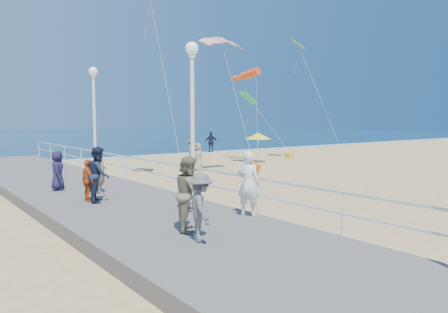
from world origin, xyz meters
TOP-DOWN VIEW (x-y plane):
  - ground at (0.00, 0.00)m, footprint 160.00×160.00m
  - surf_line at (0.00, 20.50)m, footprint 160.00×1.20m
  - boardwalk at (-7.50, 0.00)m, footprint 5.00×44.00m
  - railing at (-5.05, 0.00)m, footprint 0.05×42.00m
  - lamp_post_mid at (-5.35, 0.00)m, footprint 0.44×0.44m
  - lamp_post_far at (-5.35, 9.00)m, footprint 0.44×0.44m
  - woman_holding_toddler at (-5.40, -2.98)m, footprint 0.69×0.81m
  - toddler_held at (-5.25, -2.83)m, footprint 0.46×0.50m
  - spectator_1 at (-7.61, -3.34)m, footprint 1.08×1.14m
  - spectator_2 at (-7.95, -4.32)m, footprint 0.90×1.15m
  - spectator_3 at (-8.30, 1.87)m, footprint 0.35×0.84m
  - spectator_4 at (-8.42, 4.87)m, footprint 0.72×0.87m
  - spectator_5 at (-6.40, -1.30)m, footprint 1.22×1.46m
  - spectator_6 at (-7.31, 3.24)m, footprint 0.60×0.71m
  - spectator_7 at (-8.01, 1.65)m, footprint 1.03×1.12m
  - beach_walker_a at (5.30, 16.67)m, footprint 1.08×1.13m
  - beach_walker_b at (9.71, 20.09)m, footprint 1.22×0.96m
  - beach_walker_c at (1.22, 9.56)m, footprint 0.75×0.95m
  - box_kite at (2.60, 6.00)m, footprint 0.80×0.88m
  - beach_umbrella at (7.34, 10.98)m, footprint 1.90×1.90m
  - beach_chair_left at (10.09, 15.03)m, footprint 0.55×0.55m
  - beach_chair_right at (11.63, 12.06)m, footprint 0.55×0.55m
  - kite_parafoil at (1.33, 7.19)m, footprint 2.64×0.94m
  - kite_windsock at (7.23, 11.71)m, footprint 0.99×2.56m
  - kite_diamond_multi at (10.90, 10.58)m, footprint 1.76×1.73m
  - kite_diamond_green at (6.26, 10.80)m, footprint 1.36×1.55m

SIDE VIEW (x-z plane):
  - ground at x=0.00m, z-range 0.00..0.00m
  - surf_line at x=0.00m, z-range 0.01..0.05m
  - boardwalk at x=-7.50m, z-range 0.00..0.40m
  - beach_chair_left at x=10.09m, z-range 0.00..0.40m
  - beach_chair_right at x=11.63m, z-range 0.00..0.40m
  - box_kite at x=2.60m, z-range -0.07..0.67m
  - beach_walker_a at x=5.30m, z-range 0.00..1.54m
  - beach_walker_c at x=1.22m, z-range 0.00..1.69m
  - beach_walker_b at x=9.71m, z-range 0.00..1.93m
  - spectator_3 at x=-8.30m, z-range 0.40..1.82m
  - spectator_4 at x=-8.42m, z-range 0.40..1.93m
  - spectator_2 at x=-7.95m, z-range 0.40..1.97m
  - spectator_5 at x=-6.40m, z-range 0.40..1.97m
  - spectator_6 at x=-7.31m, z-range 0.40..2.05m
  - railing at x=-5.05m, z-range 0.98..1.53m
  - spectator_7 at x=-8.01m, z-range 0.40..2.25m
  - spectator_1 at x=-7.61m, z-range 0.40..2.26m
  - woman_holding_toddler at x=-5.40m, z-range 0.40..2.27m
  - toddler_held at x=-5.25m, z-range 1.25..2.09m
  - beach_umbrella at x=7.34m, z-range 0.84..2.98m
  - lamp_post_mid at x=-5.35m, z-range 1.00..6.32m
  - lamp_post_far at x=-5.35m, z-range 1.00..6.32m
  - kite_diamond_green at x=6.26m, z-range 4.15..5.02m
  - kite_windsock at x=7.23m, z-range 5.82..6.87m
  - kite_parafoil at x=1.33m, z-range 7.16..7.81m
  - kite_diamond_multi at x=10.90m, z-range 8.23..9.05m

